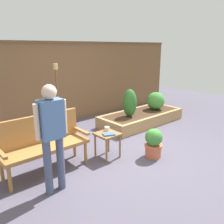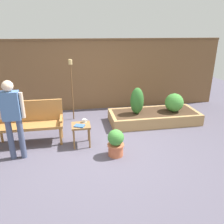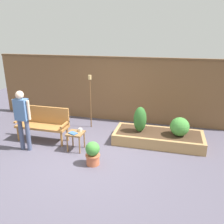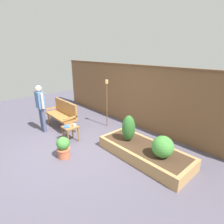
{
  "view_description": "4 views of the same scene",
  "coord_description": "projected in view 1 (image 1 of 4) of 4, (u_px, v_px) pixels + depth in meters",
  "views": [
    {
      "loc": [
        -3.02,
        -2.91,
        2.03
      ],
      "look_at": [
        0.18,
        0.71,
        0.67
      ],
      "focal_mm": 37.55,
      "sensor_mm": 36.0,
      "label": 1
    },
    {
      "loc": [
        -0.51,
        -4.24,
        2.39
      ],
      "look_at": [
        0.37,
        0.68,
        0.55
      ],
      "focal_mm": 35.69,
      "sensor_mm": 36.0,
      "label": 2
    },
    {
      "loc": [
        1.88,
        -4.81,
        2.86
      ],
      "look_at": [
        0.44,
        0.65,
        0.95
      ],
      "focal_mm": 37.38,
      "sensor_mm": 36.0,
      "label": 3
    },
    {
      "loc": [
        3.98,
        -2.08,
        2.57
      ],
      "look_at": [
        0.46,
        1.09,
        0.94
      ],
      "focal_mm": 28.3,
      "sensor_mm": 36.0,
      "label": 4
    }
  ],
  "objects": [
    {
      "name": "tiki_torch",
      "position": [
        57.0,
        88.0,
        5.18
      ],
      "size": [
        0.1,
        0.1,
        1.67
      ],
      "color": "brown",
      "rests_on": "ground_plane"
    },
    {
      "name": "shrub_far_corner",
      "position": [
        156.0,
        101.0,
        6.59
      ],
      "size": [
        0.5,
        0.5,
        0.5
      ],
      "color": "brown",
      "rests_on": "raised_planter_bed"
    },
    {
      "name": "ground_plane",
      "position": [
        129.0,
        154.0,
        4.57
      ],
      "size": [
        14.0,
        14.0,
        0.0
      ],
      "primitive_type": "plane",
      "color": "#514C5B"
    },
    {
      "name": "garden_bench",
      "position": [
        42.0,
        140.0,
        3.87
      ],
      "size": [
        1.44,
        0.48,
        0.94
      ],
      "color": "#A87038",
      "rests_on": "ground_plane"
    },
    {
      "name": "shrub_near_bench",
      "position": [
        130.0,
        103.0,
        5.89
      ],
      "size": [
        0.35,
        0.35,
        0.71
      ],
      "color": "brown",
      "rests_on": "raised_planter_bed"
    },
    {
      "name": "cup_on_table",
      "position": [
        107.0,
        129.0,
        4.46
      ],
      "size": [
        0.12,
        0.09,
        0.08
      ],
      "color": "silver",
      "rests_on": "side_table"
    },
    {
      "name": "person_by_bench",
      "position": [
        52.0,
        130.0,
        3.18
      ],
      "size": [
        0.47,
        0.2,
        1.56
      ],
      "color": "#475170",
      "rests_on": "ground_plane"
    },
    {
      "name": "book_on_table",
      "position": [
        109.0,
        134.0,
        4.25
      ],
      "size": [
        0.25,
        0.22,
        0.03
      ],
      "primitive_type": "cube",
      "rotation": [
        0.0,
        0.0,
        -0.41
      ],
      "color": "#38609E",
      "rests_on": "side_table"
    },
    {
      "name": "side_table",
      "position": [
        108.0,
        137.0,
        4.35
      ],
      "size": [
        0.4,
        0.4,
        0.48
      ],
      "color": "olive",
      "rests_on": "ground_plane"
    },
    {
      "name": "fence_back",
      "position": [
        60.0,
        83.0,
        6.15
      ],
      "size": [
        8.4,
        0.14,
        2.16
      ],
      "color": "brown",
      "rests_on": "ground_plane"
    },
    {
      "name": "potted_boxwood",
      "position": [
        154.0,
        143.0,
        4.39
      ],
      "size": [
        0.34,
        0.34,
        0.56
      ],
      "color": "#C66642",
      "rests_on": "ground_plane"
    },
    {
      "name": "raised_planter_bed",
      "position": [
        141.0,
        118.0,
        6.39
      ],
      "size": [
        2.4,
        1.0,
        0.3
      ],
      "color": "#AD8451",
      "rests_on": "ground_plane"
    }
  ]
}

